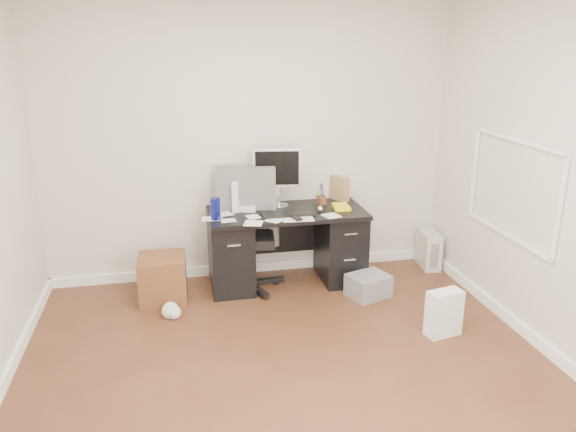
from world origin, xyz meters
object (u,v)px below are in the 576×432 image
desk (287,245)px  wicker_basket (163,278)px  lcd_monitor (277,177)px  keyboard (288,214)px  office_chair (247,231)px  pc_tower (428,249)px

desk → wicker_basket: (-1.20, -0.14, -0.19)m
lcd_monitor → desk: bearing=-57.4°
desk → lcd_monitor: (-0.07, 0.14, 0.65)m
keyboard → wicker_basket: bearing=179.1°
keyboard → office_chair: bearing=163.1°
lcd_monitor → wicker_basket: 1.44m
lcd_monitor → office_chair: bearing=-145.0°
desk → office_chair: 0.44m
office_chair → keyboard: bearing=-9.5°
keyboard → wicker_basket: 1.31m
lcd_monitor → pc_tower: 1.84m
pc_tower → wicker_basket: wicker_basket is taller
keyboard → office_chair: (-0.38, 0.11, -0.18)m
wicker_basket → desk: bearing=6.7°
office_chair → pc_tower: bearing=10.7°
office_chair → wicker_basket: bearing=-165.7°
desk → lcd_monitor: 0.67m
lcd_monitor → office_chair: lcd_monitor is taller
office_chair → lcd_monitor: bearing=34.2°
desk → pc_tower: bearing=3.9°
office_chair → wicker_basket: office_chair is taller
desk → wicker_basket: 1.22m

